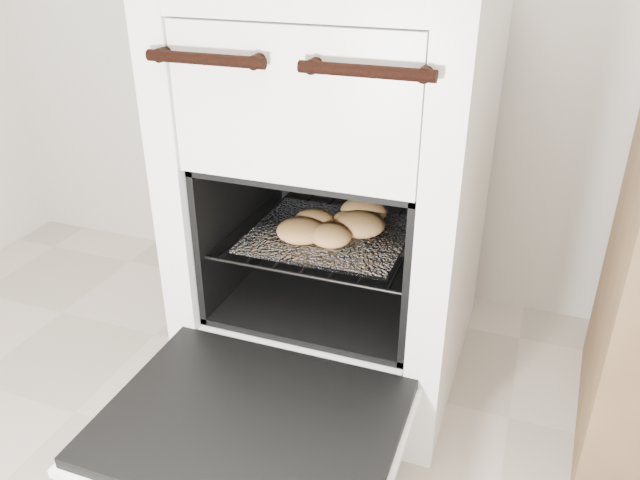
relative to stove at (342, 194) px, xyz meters
The scene contains 5 objects.
stove is the anchor object (origin of this frame).
oven_door 0.60m from the stove, 90.00° to the right, with size 0.58×0.45×0.04m.
oven_rack 0.10m from the stove, 90.00° to the right, with size 0.47×0.45×0.01m.
foil_sheet 0.11m from the stove, 90.00° to the right, with size 0.36×0.32×0.01m, color white.
baked_rolls 0.09m from the stove, 75.43° to the right, with size 0.26×0.27×0.05m.
Camera 1 is at (0.30, -0.20, 1.07)m, focal length 35.00 mm.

